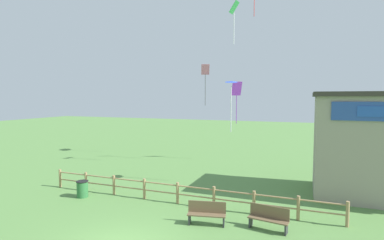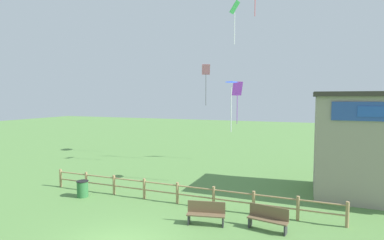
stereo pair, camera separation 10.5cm
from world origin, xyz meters
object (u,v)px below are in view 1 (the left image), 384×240
at_px(park_bench_by_building, 269,218).
at_px(kite_pink_diamond, 205,77).
at_px(kite_purple_streamer, 237,93).
at_px(park_bench_near_fence, 207,213).
at_px(kite_blue_delta, 231,86).
at_px(trash_bin, 82,189).
at_px(kite_green_diamond, 234,14).

distance_m(park_bench_by_building, kite_pink_diamond, 14.41).
bearing_deg(kite_purple_streamer, kite_pink_diamond, -150.73).
xyz_separation_m(park_bench_near_fence, kite_purple_streamer, (-1.69, 12.83, 5.14)).
relative_size(kite_purple_streamer, kite_pink_diamond, 1.05).
bearing_deg(kite_blue_delta, trash_bin, -144.11).
distance_m(trash_bin, kite_purple_streamer, 14.16).
bearing_deg(kite_blue_delta, kite_green_diamond, 101.70).
bearing_deg(park_bench_by_building, park_bench_near_fence, -170.63).
height_order(trash_bin, kite_pink_diamond, kite_pink_diamond).
xyz_separation_m(kite_blue_delta, kite_green_diamond, (-0.90, 4.34, 5.38)).
bearing_deg(kite_green_diamond, kite_blue_delta, -78.30).
bearing_deg(kite_green_diamond, kite_pink_diamond, 152.33).
distance_m(park_bench_near_fence, kite_pink_diamond, 13.83).
bearing_deg(trash_bin, kite_pink_diamond, 72.96).
height_order(park_bench_by_building, kite_purple_streamer, kite_purple_streamer).
xyz_separation_m(park_bench_near_fence, kite_blue_delta, (-0.43, 5.81, 5.45)).
bearing_deg(kite_purple_streamer, trash_bin, -114.95).
bearing_deg(kite_purple_streamer, park_bench_near_fence, -82.51).
bearing_deg(kite_blue_delta, kite_purple_streamer, 100.15).
height_order(trash_bin, kite_green_diamond, kite_green_diamond).
relative_size(trash_bin, kite_purple_streamer, 0.25).
relative_size(park_bench_near_fence, kite_purple_streamer, 0.47).
bearing_deg(kite_pink_diamond, park_bench_by_building, -59.95).
distance_m(park_bench_by_building, kite_purple_streamer, 14.07).
bearing_deg(park_bench_near_fence, kite_blue_delta, 94.24).
relative_size(kite_purple_streamer, kite_green_diamond, 1.14).
height_order(kite_blue_delta, kite_purple_streamer, kite_purple_streamer).
bearing_deg(kite_green_diamond, park_bench_by_building, -68.72).
xyz_separation_m(park_bench_by_building, kite_purple_streamer, (-4.15, 12.42, 5.14)).
xyz_separation_m(trash_bin, kite_purple_streamer, (5.56, 11.94, 5.20)).
bearing_deg(kite_purple_streamer, kite_green_diamond, -82.41).
xyz_separation_m(trash_bin, kite_green_diamond, (5.91, 9.27, 10.89)).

